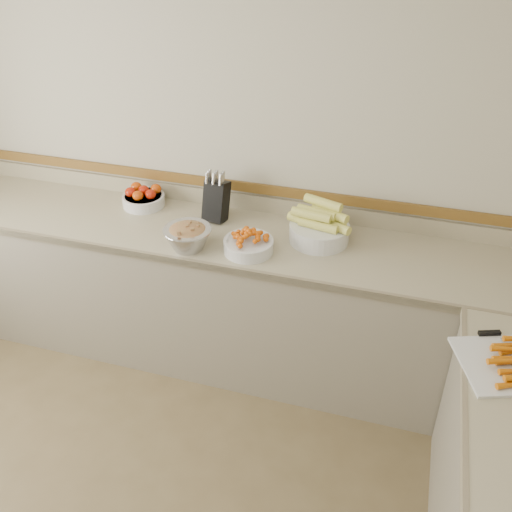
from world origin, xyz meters
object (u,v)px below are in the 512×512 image
(tomato_bowl, at_px, (143,198))
(knife_block, at_px, (216,200))
(corn_bowl, at_px, (319,227))
(cherry_tomato_bowl, at_px, (248,243))
(rhubarb_bowl, at_px, (188,236))

(tomato_bowl, bearing_deg, knife_block, -3.41)
(corn_bowl, bearing_deg, knife_block, 173.53)
(tomato_bowl, bearing_deg, cherry_tomato_bowl, -22.57)
(knife_block, distance_m, tomato_bowl, 0.49)
(knife_block, bearing_deg, corn_bowl, -6.47)
(rhubarb_bowl, bearing_deg, cherry_tomato_bowl, 10.92)
(knife_block, bearing_deg, tomato_bowl, 176.59)
(cherry_tomato_bowl, distance_m, corn_bowl, 0.40)
(tomato_bowl, bearing_deg, corn_bowl, -5.13)
(tomato_bowl, distance_m, rhubarb_bowl, 0.59)
(knife_block, relative_size, tomato_bowl, 1.20)
(knife_block, relative_size, corn_bowl, 0.85)
(knife_block, relative_size, rhubarb_bowl, 1.18)
(corn_bowl, height_order, rhubarb_bowl, corn_bowl)
(knife_block, xyz_separation_m, rhubarb_bowl, (-0.03, -0.35, -0.05))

